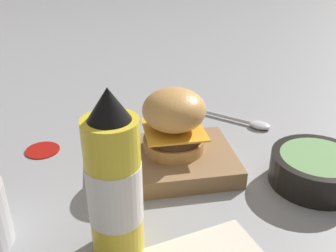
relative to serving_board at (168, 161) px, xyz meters
The scene contains 7 objects.
ground_plane 0.02m from the serving_board, 135.53° to the left, with size 6.00×6.00×0.00m, color gray.
serving_board is the anchor object (origin of this frame).
burger 0.07m from the serving_board, 140.56° to the right, with size 0.10×0.10×0.10m.
ketchup_bottle 0.20m from the serving_board, 60.64° to the left, with size 0.06×0.06×0.21m.
side_bowl 0.23m from the serving_board, 160.07° to the left, with size 0.14×0.14×0.05m.
spoon 0.23m from the serving_board, 146.61° to the right, with size 0.13×0.12×0.01m.
ketchup_puddle 0.23m from the serving_board, 24.61° to the right, with size 0.06×0.06×0.00m.
Camera 1 is at (0.11, 0.52, 0.36)m, focal length 42.00 mm.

